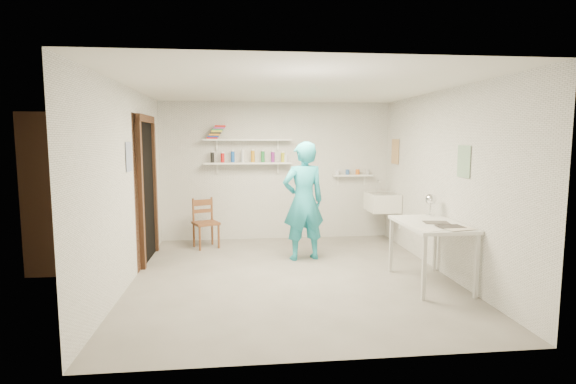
{
  "coord_description": "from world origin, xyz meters",
  "views": [
    {
      "loc": [
        -0.67,
        -5.6,
        1.77
      ],
      "look_at": [
        0.0,
        0.4,
        1.05
      ],
      "focal_mm": 28.0,
      "sensor_mm": 36.0,
      "label": 1
    }
  ],
  "objects": [
    {
      "name": "floor",
      "position": [
        0.0,
        0.0,
        -0.01
      ],
      "size": [
        4.0,
        4.5,
        0.02
      ],
      "primitive_type": "cube",
      "color": "slate",
      "rests_on": "ground"
    },
    {
      "name": "ceiling",
      "position": [
        0.0,
        0.0,
        2.41
      ],
      "size": [
        4.0,
        4.5,
        0.02
      ],
      "primitive_type": "cube",
      "color": "silver",
      "rests_on": "wall_back"
    },
    {
      "name": "wall_back",
      "position": [
        0.0,
        2.26,
        1.2
      ],
      "size": [
        4.0,
        0.02,
        2.4
      ],
      "primitive_type": "cube",
      "color": "silver",
      "rests_on": "ground"
    },
    {
      "name": "wall_front",
      "position": [
        0.0,
        -2.26,
        1.2
      ],
      "size": [
        4.0,
        0.02,
        2.4
      ],
      "primitive_type": "cube",
      "color": "silver",
      "rests_on": "ground"
    },
    {
      "name": "wall_left",
      "position": [
        -2.01,
        0.0,
        1.2
      ],
      "size": [
        0.02,
        4.5,
        2.4
      ],
      "primitive_type": "cube",
      "color": "silver",
      "rests_on": "ground"
    },
    {
      "name": "wall_right",
      "position": [
        2.01,
        0.0,
        1.2
      ],
      "size": [
        0.02,
        4.5,
        2.4
      ],
      "primitive_type": "cube",
      "color": "silver",
      "rests_on": "ground"
    },
    {
      "name": "doorway_recess",
      "position": [
        -1.99,
        1.05,
        1.0
      ],
      "size": [
        0.02,
        0.9,
        2.0
      ],
      "primitive_type": "cube",
      "color": "black",
      "rests_on": "wall_left"
    },
    {
      "name": "corridor_box",
      "position": [
        -2.7,
        1.05,
        1.05
      ],
      "size": [
        1.4,
        1.5,
        2.1
      ],
      "primitive_type": "cube",
      "color": "brown",
      "rests_on": "ground"
    },
    {
      "name": "door_lintel",
      "position": [
        -1.97,
        1.05,
        2.05
      ],
      "size": [
        0.06,
        1.05,
        0.1
      ],
      "primitive_type": "cube",
      "color": "brown",
      "rests_on": "wall_left"
    },
    {
      "name": "door_jamb_near",
      "position": [
        -1.97,
        0.55,
        1.0
      ],
      "size": [
        0.06,
        0.1,
        2.0
      ],
      "primitive_type": "cube",
      "color": "brown",
      "rests_on": "ground"
    },
    {
      "name": "door_jamb_far",
      "position": [
        -1.97,
        1.55,
        1.0
      ],
      "size": [
        0.06,
        0.1,
        2.0
      ],
      "primitive_type": "cube",
      "color": "brown",
      "rests_on": "ground"
    },
    {
      "name": "shelf_lower",
      "position": [
        -0.5,
        2.13,
        1.35
      ],
      "size": [
        1.5,
        0.22,
        0.03
      ],
      "primitive_type": "cube",
      "color": "white",
      "rests_on": "wall_back"
    },
    {
      "name": "shelf_upper",
      "position": [
        -0.5,
        2.13,
        1.75
      ],
      "size": [
        1.5,
        0.22,
        0.03
      ],
      "primitive_type": "cube",
      "color": "white",
      "rests_on": "wall_back"
    },
    {
      "name": "ledge_shelf",
      "position": [
        1.35,
        2.17,
        1.12
      ],
      "size": [
        0.7,
        0.14,
        0.03
      ],
      "primitive_type": "cube",
      "color": "white",
      "rests_on": "wall_back"
    },
    {
      "name": "poster_left",
      "position": [
        -1.99,
        0.05,
        1.55
      ],
      "size": [
        0.01,
        0.28,
        0.36
      ],
      "primitive_type": "cube",
      "color": "#334C7F",
      "rests_on": "wall_left"
    },
    {
      "name": "poster_right_a",
      "position": [
        1.99,
        1.8,
        1.55
      ],
      "size": [
        0.01,
        0.34,
        0.42
      ],
      "primitive_type": "cube",
      "color": "#995933",
      "rests_on": "wall_right"
    },
    {
      "name": "poster_right_b",
      "position": [
        1.99,
        -0.55,
        1.5
      ],
      "size": [
        0.01,
        0.3,
        0.38
      ],
      "primitive_type": "cube",
      "color": "#3F724C",
      "rests_on": "wall_right"
    },
    {
      "name": "belfast_sink",
      "position": [
        1.75,
        1.7,
        0.7
      ],
      "size": [
        0.48,
        0.6,
        0.3
      ],
      "primitive_type": "cube",
      "color": "white",
      "rests_on": "wall_right"
    },
    {
      "name": "man",
      "position": [
        0.27,
        0.81,
        0.86
      ],
      "size": [
        0.7,
        0.53,
        1.73
      ],
      "primitive_type": "imported",
      "rotation": [
        0.0,
        0.0,
        3.34
      ],
      "color": "#24A3B7",
      "rests_on": "ground"
    },
    {
      "name": "wall_clock",
      "position": [
        0.32,
        1.02,
        1.15
      ],
      "size": [
        0.31,
        0.1,
        0.31
      ],
      "primitive_type": "cylinder",
      "rotation": [
        1.57,
        0.0,
        0.2
      ],
      "color": "beige",
      "rests_on": "man"
    },
    {
      "name": "wooden_chair",
      "position": [
        -1.2,
        1.68,
        0.4
      ],
      "size": [
        0.49,
        0.48,
        0.81
      ],
      "primitive_type": "cube",
      "rotation": [
        0.0,
        0.0,
        0.41
      ],
      "color": "brown",
      "rests_on": "ground"
    },
    {
      "name": "work_table",
      "position": [
        1.64,
        -0.5,
        0.38
      ],
      "size": [
        0.69,
        1.14,
        0.76
      ],
      "primitive_type": "cube",
      "color": "silver",
      "rests_on": "ground"
    },
    {
      "name": "desk_lamp",
      "position": [
        1.83,
        -0.04,
        0.98
      ],
      "size": [
        0.14,
        0.14,
        0.14
      ],
      "primitive_type": "sphere",
      "color": "silver",
      "rests_on": "work_table"
    },
    {
      "name": "spray_cans",
      "position": [
        -0.5,
        2.13,
        1.45
      ],
      "size": [
        1.29,
        0.06,
        0.17
      ],
      "color": "black",
      "rests_on": "shelf_lower"
    },
    {
      "name": "book_stack",
      "position": [
        -1.03,
        2.13,
        1.88
      ],
      "size": [
        0.32,
        0.14,
        0.22
      ],
      "color": "red",
      "rests_on": "shelf_upper"
    },
    {
      "name": "ledge_pots",
      "position": [
        1.35,
        2.17,
        1.18
      ],
      "size": [
        0.48,
        0.07,
        0.09
      ],
      "color": "silver",
      "rests_on": "ledge_shelf"
    },
    {
      "name": "papers",
      "position": [
        1.64,
        -0.5,
        0.77
      ],
      "size": [
        0.3,
        0.22,
        0.02
      ],
      "color": "silver",
      "rests_on": "work_table"
    }
  ]
}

